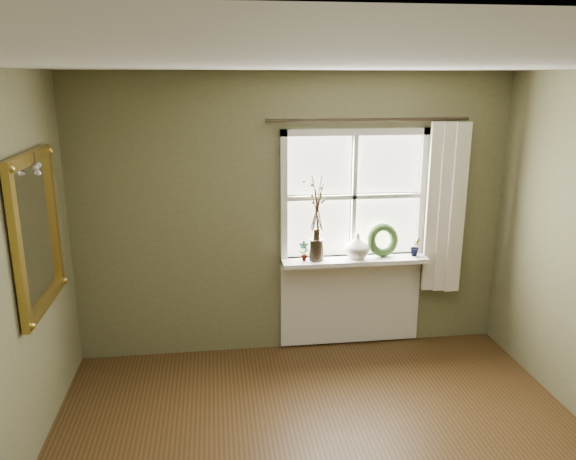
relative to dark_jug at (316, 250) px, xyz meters
The scene contains 13 objects.
ceiling 2.65m from the dark_jug, 95.03° to the right, with size 4.50×4.50×0.00m, color silver.
wall_back 0.38m from the dark_jug, 136.06° to the left, with size 4.00×0.10×2.60m, color #666543.
window_frame 0.60m from the dark_jug, 16.66° to the left, with size 1.36×0.06×1.24m.
window_sill 0.38m from the dark_jug, ahead, with size 1.36×0.26×0.04m, color silver.
window_apron 0.68m from the dark_jug, 16.85° to the left, with size 1.36×0.04×0.88m, color silver.
dark_jug is the anchor object (origin of this frame).
cream_vase 0.38m from the dark_jug, ahead, with size 0.22×0.22×0.23m, color beige.
wreath 0.64m from the dark_jug, ahead, with size 0.32×0.32×0.08m, color #2E4A21.
potted_plant_left 0.12m from the dark_jug, behind, with size 0.10×0.07×0.18m, color #2E4A21.
potted_plant_right 0.94m from the dark_jug, ahead, with size 0.10×0.08×0.18m, color #2E4A21.
curtain 1.25m from the dark_jug, ahead, with size 0.36×0.12×1.59m, color silver.
curtain_rod 1.25m from the dark_jug, ahead, with size 0.03×0.03×1.84m, color black.
gilt_mirror 2.36m from the dark_jug, 158.59° to the right, with size 0.10×0.94×1.12m.
Camera 1 is at (-0.72, -2.70, 2.54)m, focal length 35.00 mm.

